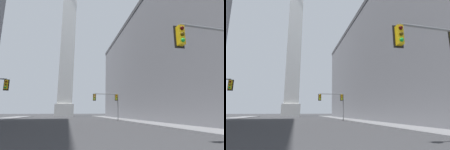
# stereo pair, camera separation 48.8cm
# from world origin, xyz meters

# --- Properties ---
(sidewalk_right) EXTENTS (5.00, 90.34, 0.15)m
(sidewalk_right) POSITION_xyz_m (13.57, 27.10, 0.07)
(sidewalk_right) COLOR slate
(sidewalk_right) RESTS_ON ground_plane
(building_right) EXTENTS (21.20, 57.41, 23.64)m
(building_right) POSITION_xyz_m (24.84, 33.25, 11.83)
(building_right) COLOR slate
(building_right) RESTS_ON ground_plane
(obelisk) EXTENTS (7.33, 7.33, 61.52)m
(obelisk) POSITION_xyz_m (0.00, 75.29, 29.57)
(obelisk) COLOR silver
(obelisk) RESTS_ON ground_plane
(traffic_light_mid_right) EXTENTS (5.21, 0.51, 5.21)m
(traffic_light_mid_right) POSITION_xyz_m (9.30, 33.87, 3.97)
(traffic_light_mid_right) COLOR slate
(traffic_light_mid_right) RESTS_ON ground_plane
(traffic_light_near_right) EXTENTS (4.51, 0.52, 6.42)m
(traffic_light_near_right) POSITION_xyz_m (9.74, 7.57, 4.87)
(traffic_light_near_right) COLOR slate
(traffic_light_near_right) RESTS_ON ground_plane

